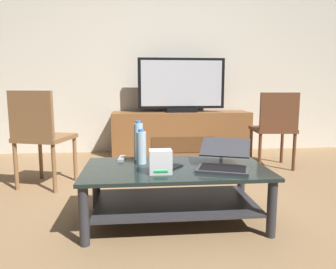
{
  "coord_description": "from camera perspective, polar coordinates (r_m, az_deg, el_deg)",
  "views": [
    {
      "loc": [
        -0.26,
        -2.23,
        0.94
      ],
      "look_at": [
        -0.0,
        0.42,
        0.54
      ],
      "focal_mm": 34.73,
      "sensor_mm": 36.0,
      "label": 1
    }
  ],
  "objects": [
    {
      "name": "laptop",
      "position": [
        2.22,
        9.77,
        -4.42
      ],
      "size": [
        0.45,
        0.48,
        0.18
      ],
      "color": "#333338",
      "rests_on": "coffee_table"
    },
    {
      "name": "coffee_table",
      "position": [
        2.26,
        1.19,
        -8.62
      ],
      "size": [
        1.24,
        0.69,
        0.39
      ],
      "color": "black",
      "rests_on": "ground"
    },
    {
      "name": "back_wall",
      "position": [
        4.71,
        -2.46,
        14.22
      ],
      "size": [
        6.4,
        0.12,
        2.8
      ],
      "primitive_type": "cube",
      "color": "beige",
      "rests_on": "ground"
    },
    {
      "name": "water_bottle_near",
      "position": [
        2.31,
        -4.73,
        -2.27
      ],
      "size": [
        0.07,
        0.07,
        0.25
      ],
      "color": "silver",
      "rests_on": "coffee_table"
    },
    {
      "name": "ground_plane",
      "position": [
        2.43,
        1.03,
        -14.16
      ],
      "size": [
        7.68,
        7.68,
        0.0
      ],
      "primitive_type": "plane",
      "color": "olive"
    },
    {
      "name": "water_bottle_far",
      "position": [
        2.44,
        -5.21,
        -1.17
      ],
      "size": [
        0.07,
        0.07,
        0.29
      ],
      "color": "silver",
      "rests_on": "coffee_table"
    },
    {
      "name": "television",
      "position": [
        4.38,
        2.38,
        8.46
      ],
      "size": [
        1.16,
        0.2,
        0.72
      ],
      "color": "black",
      "rests_on": "media_cabinet"
    },
    {
      "name": "cell_phone",
      "position": [
        2.22,
        0.97,
        -5.67
      ],
      "size": [
        0.14,
        0.15,
        0.01
      ],
      "primitive_type": "cube",
      "rotation": [
        0.0,
        0.0,
        -0.69
      ],
      "color": "black",
      "rests_on": "coffee_table"
    },
    {
      "name": "router_box",
      "position": [
        2.06,
        -1.34,
        -4.78
      ],
      "size": [
        0.14,
        0.11,
        0.15
      ],
      "color": "silver",
      "rests_on": "coffee_table"
    },
    {
      "name": "side_chair",
      "position": [
        3.17,
        -21.54,
        0.22
      ],
      "size": [
        0.55,
        0.55,
        0.9
      ],
      "color": "brown",
      "rests_on": "ground"
    },
    {
      "name": "dining_chair",
      "position": [
        3.85,
        18.24,
        1.49
      ],
      "size": [
        0.48,
        0.48,
        0.86
      ],
      "color": "#59331E",
      "rests_on": "ground"
    },
    {
      "name": "media_cabinet",
      "position": [
        4.44,
        2.29,
        0.22
      ],
      "size": [
        1.85,
        0.47,
        0.58
      ],
      "color": "brown",
      "rests_on": "ground"
    },
    {
      "name": "tv_remote",
      "position": [
        2.46,
        -8.12,
        -4.2
      ],
      "size": [
        0.06,
        0.16,
        0.02
      ],
      "primitive_type": "cube",
      "rotation": [
        0.0,
        0.0,
        -0.08
      ],
      "color": "#99999E",
      "rests_on": "coffee_table"
    }
  ]
}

